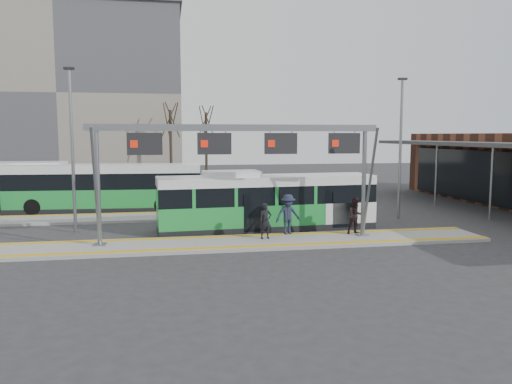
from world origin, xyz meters
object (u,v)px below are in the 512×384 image
(passenger_b, at_px, (356,216))
(gantry, at_px, (240,148))
(hero_bus, at_px, (266,202))
(passenger_c, at_px, (288,215))
(passenger_a, at_px, (265,221))

(passenger_b, bearing_deg, gantry, 176.99)
(hero_bus, relative_size, passenger_b, 6.51)
(gantry, relative_size, hero_bus, 1.15)
(gantry, relative_size, passenger_c, 6.74)
(passenger_a, xyz_separation_m, passenger_b, (4.51, 0.39, 0.05))
(hero_bus, bearing_deg, gantry, -123.91)
(passenger_b, relative_size, passenger_c, 0.90)
(gantry, xyz_separation_m, hero_bus, (1.80, 3.11, -2.89))
(gantry, bearing_deg, passenger_c, 19.36)
(gantry, distance_m, passenger_b, 6.56)
(passenger_a, distance_m, passenger_c, 1.47)
(passenger_a, height_order, passenger_b, passenger_b)
(hero_bus, distance_m, passenger_b, 4.69)
(passenger_b, bearing_deg, passenger_a, 177.09)
(gantry, distance_m, hero_bus, 4.61)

